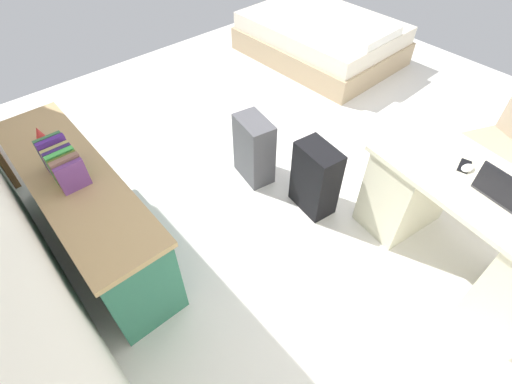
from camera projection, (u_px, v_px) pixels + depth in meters
The scene contains 12 objects.
ground_plane at pixel (317, 157), 3.64m from camera, with size 5.88×5.88×0.00m, color silver.
desk at pixel (466, 227), 2.55m from camera, with size 1.52×0.85×0.75m.
office_chair at pixel (498, 152), 3.04m from camera, with size 0.61×0.61×0.94m.
credenza at pixel (87, 212), 2.68m from camera, with size 1.80×0.48×0.72m.
bed at pixel (321, 38), 4.85m from camera, with size 1.94×1.46×0.58m.
suitcase_black at pixel (315, 179), 2.99m from camera, with size 0.36×0.22×0.61m, color black.
suitcase_spare_grey at pixel (254, 149), 3.25m from camera, with size 0.36×0.22×0.59m, color #4C4C51.
laptop at pixel (504, 192), 2.21m from camera, with size 0.34×0.26×0.21m.
computer_mouse at pixel (468, 168), 2.40m from camera, with size 0.06×0.10×0.03m, color white.
cell_phone_by_mouse at pixel (464, 166), 2.43m from camera, with size 0.07×0.14×0.01m, color black.
book_row at pixel (62, 162), 2.34m from camera, with size 0.35×0.17×0.24m.
figurine_small at pixel (39, 134), 2.62m from camera, with size 0.08×0.08×0.11m, color red.
Camera 1 is at (-1.70, 2.24, 2.40)m, focal length 26.51 mm.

